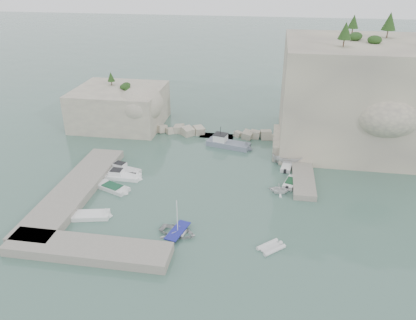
% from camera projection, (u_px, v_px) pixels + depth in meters
% --- Properties ---
extents(ground, '(400.00, 400.00, 0.00)m').
position_uv_depth(ground, '(201.00, 200.00, 53.09)').
color(ground, '#496E61').
rests_on(ground, ground).
extents(cliff_east, '(26.00, 22.00, 17.00)m').
position_uv_depth(cliff_east, '(363.00, 95.00, 66.41)').
color(cliff_east, beige).
rests_on(cliff_east, ground).
extents(cliff_terrace, '(8.00, 10.00, 2.50)m').
position_uv_depth(cliff_terrace, '(298.00, 143.00, 66.62)').
color(cliff_terrace, beige).
rests_on(cliff_terrace, ground).
extents(outcrop_west, '(16.00, 14.00, 7.00)m').
position_uv_depth(outcrop_west, '(120.00, 107.00, 76.59)').
color(outcrop_west, beige).
rests_on(outcrop_west, ground).
extents(quay_west, '(5.00, 24.00, 1.10)m').
position_uv_depth(quay_west, '(75.00, 190.00, 54.42)').
color(quay_west, '#9E9689').
rests_on(quay_west, ground).
extents(quay_south, '(18.00, 4.00, 1.10)m').
position_uv_depth(quay_south, '(88.00, 249.00, 43.22)').
color(quay_south, '#9E9689').
rests_on(quay_south, ground).
extents(ledge_east, '(3.00, 16.00, 0.80)m').
position_uv_depth(ledge_east, '(302.00, 170.00, 59.83)').
color(ledge_east, '#9E9689').
rests_on(ledge_east, ground).
extents(breakwater, '(28.00, 3.00, 1.40)m').
position_uv_depth(breakwater, '(217.00, 132.00, 72.42)').
color(breakwater, beige).
rests_on(breakwater, ground).
extents(motorboat_b, '(5.87, 2.02, 1.40)m').
position_uv_depth(motorboat_b, '(122.00, 178.00, 58.56)').
color(motorboat_b, white).
rests_on(motorboat_b, ground).
extents(motorboat_c, '(5.65, 3.86, 0.70)m').
position_uv_depth(motorboat_c, '(113.00, 189.00, 55.70)').
color(motorboat_c, silver).
rests_on(motorboat_c, ground).
extents(motorboat_a, '(5.75, 3.03, 1.40)m').
position_uv_depth(motorboat_a, '(125.00, 172.00, 60.39)').
color(motorboat_a, silver).
rests_on(motorboat_a, ground).
extents(motorboat_e, '(5.11, 2.96, 0.70)m').
position_uv_depth(motorboat_e, '(91.00, 217.00, 49.60)').
color(motorboat_e, white).
rests_on(motorboat_e, ground).
extents(rowboat, '(5.03, 4.12, 0.91)m').
position_uv_depth(rowboat, '(178.00, 234.00, 46.53)').
color(rowboat, silver).
rests_on(rowboat, ground).
extents(inflatable_dinghy, '(3.34, 3.24, 0.44)m').
position_uv_depth(inflatable_dinghy, '(271.00, 249.00, 44.17)').
color(inflatable_dinghy, silver).
rests_on(inflatable_dinghy, ground).
extents(tender_east_a, '(2.86, 2.47, 1.49)m').
position_uv_depth(tender_east_a, '(279.00, 193.00, 54.81)').
color(tender_east_a, white).
rests_on(tender_east_a, ground).
extents(tender_east_b, '(2.49, 4.34, 0.70)m').
position_uv_depth(tender_east_b, '(290.00, 184.00, 56.95)').
color(tender_east_b, white).
rests_on(tender_east_b, ground).
extents(tender_east_c, '(2.16, 4.61, 0.70)m').
position_uv_depth(tender_east_c, '(287.00, 167.00, 61.66)').
color(tender_east_c, white).
rests_on(tender_east_c, ground).
extents(tender_east_d, '(5.05, 2.29, 1.89)m').
position_uv_depth(tender_east_d, '(288.00, 164.00, 62.66)').
color(tender_east_d, silver).
rests_on(tender_east_d, ground).
extents(work_boat, '(8.34, 4.23, 2.20)m').
position_uv_depth(work_boat, '(228.00, 147.00, 68.51)').
color(work_boat, slate).
rests_on(work_boat, ground).
extents(rowboat_mast, '(0.10, 0.10, 4.20)m').
position_uv_depth(rowboat_mast, '(177.00, 216.00, 45.40)').
color(rowboat_mast, white).
rests_on(rowboat_mast, rowboat).
extents(vegetation, '(53.48, 13.88, 13.40)m').
position_uv_depth(vegetation, '(337.00, 33.00, 64.24)').
color(vegetation, '#1E4219').
rests_on(vegetation, ground).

